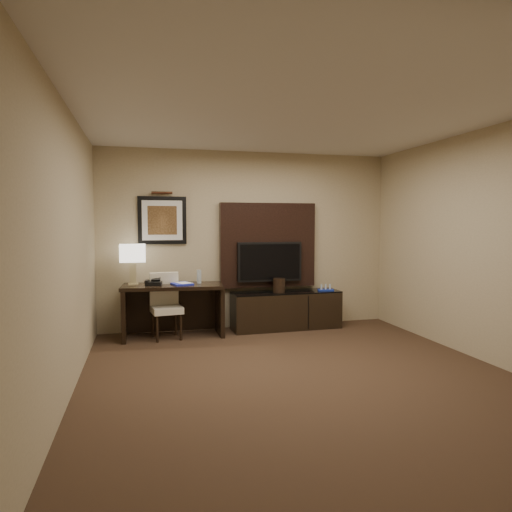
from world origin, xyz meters
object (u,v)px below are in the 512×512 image
object	(u,v)px
tv	(270,262)
desk_phone	(154,281)
ice_bucket	(279,285)
minibar_tray	(326,288)
desk	(173,311)
table_lamp	(133,265)
credenza	(286,310)
desk_chair	(167,309)
water_bottle	(199,277)

from	to	relation	value
tv	desk_phone	bearing A→B (deg)	-172.34
tv	ice_bucket	bearing A→B (deg)	-57.82
desk_phone	minibar_tray	bearing A→B (deg)	10.16
desk	minibar_tray	distance (m)	2.34
desk	desk_phone	distance (m)	0.50
desk	table_lamp	xyz separation A→B (m)	(-0.54, 0.11, 0.66)
credenza	ice_bucket	size ratio (longest dim) A/B	7.98
desk_chair	ice_bucket	distance (m)	1.71
desk_chair	water_bottle	size ratio (longest dim) A/B	4.34
minibar_tray	desk	bearing A→B (deg)	-178.98
ice_bucket	credenza	bearing A→B (deg)	10.79
tv	desk_phone	size ratio (longest dim) A/B	4.61
table_lamp	credenza	bearing A→B (deg)	-0.23
credenza	desk_chair	bearing A→B (deg)	-175.51
credenza	tv	size ratio (longest dim) A/B	1.66
tv	desk_phone	world-z (taller)	tv
desk	ice_bucket	world-z (taller)	ice_bucket
water_bottle	desk_chair	bearing A→B (deg)	-164.23
desk	tv	size ratio (longest dim) A/B	1.39
tv	desk_chair	world-z (taller)	tv
tv	water_bottle	world-z (taller)	tv
credenza	desk_phone	size ratio (longest dim) A/B	7.66
table_lamp	water_bottle	xyz separation A→B (m)	(0.92, -0.07, -0.19)
table_lamp	water_bottle	world-z (taller)	table_lamp
desk	table_lamp	world-z (taller)	table_lamp
water_bottle	ice_bucket	size ratio (longest dim) A/B	0.93
minibar_tray	desk_phone	bearing A→B (deg)	-179.21
desk	minibar_tray	world-z (taller)	desk
desk_phone	water_bottle	distance (m)	0.64
table_lamp	water_bottle	bearing A→B (deg)	-4.32
credenza	table_lamp	bearing A→B (deg)	178.15
table_lamp	desk_chair	bearing A→B (deg)	-24.33
credenza	minibar_tray	world-z (taller)	minibar_tray
credenza	tv	distance (m)	0.78
tv	minibar_tray	size ratio (longest dim) A/B	4.18
desk_chair	ice_bucket	world-z (taller)	desk_chair
desk_chair	ice_bucket	size ratio (longest dim) A/B	4.04
desk	credenza	world-z (taller)	desk
credenza	desk	bearing A→B (deg)	-178.27
ice_bucket	water_bottle	bearing A→B (deg)	-178.25
ice_bucket	minibar_tray	bearing A→B (deg)	-2.72
desk_chair	minibar_tray	world-z (taller)	desk_chair
desk	desk_phone	size ratio (longest dim) A/B	6.43
desk_chair	minibar_tray	bearing A→B (deg)	-5.11
water_bottle	minibar_tray	size ratio (longest dim) A/B	0.81
desk	minibar_tray	xyz separation A→B (m)	(2.33, 0.04, 0.24)
tv	desk	bearing A→B (deg)	-170.82
ice_bucket	desk	bearing A→B (deg)	-177.23
table_lamp	ice_bucket	bearing A→B (deg)	-0.87
desk	minibar_tray	size ratio (longest dim) A/B	5.81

